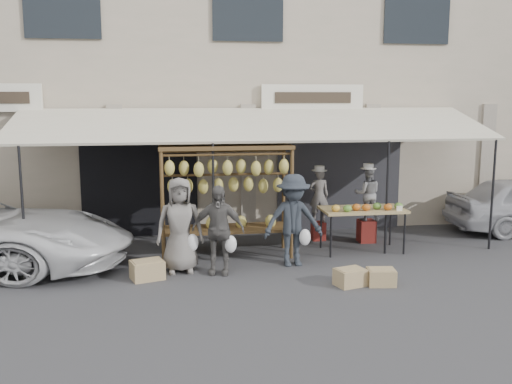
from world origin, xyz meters
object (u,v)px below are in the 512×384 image
at_px(customer_left, 180,225).
at_px(customer_right, 293,220).
at_px(customer_mid, 218,230).
at_px(crate_far, 147,270).
at_px(vendor_right, 368,194).
at_px(crate_near_a, 350,277).
at_px(produce_table, 364,210).
at_px(vendor_left, 319,196).
at_px(crate_near_b, 381,277).
at_px(banana_rack, 226,179).

distance_m(customer_left, customer_right, 2.12).
bearing_deg(customer_right, customer_left, 179.56).
bearing_deg(customer_mid, crate_far, -160.89).
height_order(vendor_right, crate_near_a, vendor_right).
bearing_deg(crate_far, crate_near_a, -14.45).
relative_size(produce_table, customer_mid, 1.05).
distance_m(produce_table, customer_right, 1.80).
relative_size(customer_left, customer_right, 1.00).
xyz_separation_m(vendor_right, customer_left, (-4.10, -1.57, -0.21)).
height_order(customer_mid, crate_far, customer_mid).
bearing_deg(vendor_left, produce_table, 127.72).
distance_m(customer_left, crate_near_b, 3.67).
height_order(produce_table, crate_far, produce_table).
relative_size(vendor_right, crate_near_b, 2.54).
height_order(customer_mid, customer_right, customer_right).
bearing_deg(produce_table, crate_near_b, -100.76).
relative_size(vendor_left, customer_right, 0.68).
distance_m(crate_near_a, crate_near_b, 0.53).
bearing_deg(banana_rack, customer_right, -35.08).
distance_m(vendor_left, customer_left, 3.64).
height_order(produce_table, vendor_right, vendor_right).
distance_m(vendor_right, crate_far, 5.15).
bearing_deg(vendor_left, vendor_right, 168.48).
xyz_separation_m(customer_left, crate_far, (-0.59, -0.36, -0.71)).
xyz_separation_m(vendor_left, customer_mid, (-2.43, -2.12, -0.19)).
bearing_deg(customer_right, vendor_left, 59.36).
bearing_deg(produce_table, banana_rack, 178.17).
bearing_deg(customer_left, crate_near_b, -22.70).
xyz_separation_m(customer_right, crate_far, (-2.70, -0.43, -0.71)).
bearing_deg(produce_table, customer_left, -167.86).
height_order(produce_table, customer_left, customer_left).
distance_m(vendor_left, customer_right, 2.09).
bearing_deg(crate_near_a, produce_table, 65.54).
distance_m(banana_rack, customer_mid, 1.37).
xyz_separation_m(banana_rack, vendor_right, (3.16, 0.67, -0.49)).
height_order(vendor_right, customer_left, customer_left).
bearing_deg(vendor_right, customer_right, 48.24).
bearing_deg(crate_near_b, customer_right, 132.36).
bearing_deg(vendor_right, crate_near_b, 86.57).
xyz_separation_m(customer_left, crate_near_a, (2.82, -1.24, -0.73)).
bearing_deg(customer_mid, vendor_right, 40.38).
height_order(vendor_right, crate_far, vendor_right).
xyz_separation_m(crate_near_a, crate_near_b, (0.53, -0.05, -0.01)).
distance_m(produce_table, crate_near_a, 2.36).
height_order(customer_mid, crate_near_a, customer_mid).
height_order(customer_left, crate_near_b, customer_left).
distance_m(banana_rack, crate_far, 2.43).
bearing_deg(banana_rack, crate_far, -140.68).
xyz_separation_m(banana_rack, crate_near_b, (2.41, -2.18, -1.43)).
xyz_separation_m(customer_mid, customer_right, (1.44, 0.29, 0.06)).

